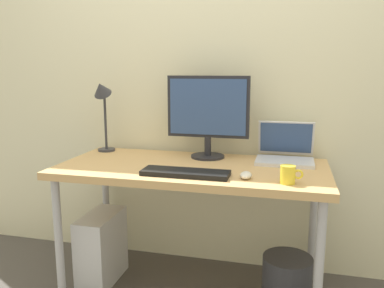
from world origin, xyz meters
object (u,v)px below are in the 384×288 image
(monitor, at_px, (208,112))
(laptop, at_px, (285,151))
(mouse, at_px, (246,175))
(desk_lamp, at_px, (102,100))
(wastebasket, at_px, (287,284))
(keyboard, at_px, (185,173))
(computer_tower, at_px, (102,248))
(coffee_mug, at_px, (288,175))
(desk, at_px, (192,177))

(monitor, relative_size, laptop, 1.52)
(monitor, height_order, laptop, monitor)
(mouse, bearing_deg, monitor, 124.17)
(desk_lamp, bearing_deg, wastebasket, -13.58)
(keyboard, relative_size, wastebasket, 1.47)
(monitor, relative_size, keyboard, 1.11)
(keyboard, xyz_separation_m, computer_tower, (-0.57, 0.17, -0.55))
(desk_lamp, xyz_separation_m, coffee_mug, (1.15, -0.44, -0.29))
(desk, relative_size, computer_tower, 3.49)
(monitor, height_order, desk_lamp, monitor)
(desk_lamp, bearing_deg, computer_tower, -72.09)
(computer_tower, height_order, wastebasket, computer_tower)
(laptop, relative_size, coffee_mug, 3.04)
(desk, bearing_deg, computer_tower, -176.47)
(desk, bearing_deg, desk_lamp, 161.38)
(keyboard, bearing_deg, laptop, 42.67)
(laptop, relative_size, computer_tower, 0.76)
(keyboard, height_order, mouse, mouse)
(laptop, xyz_separation_m, coffee_mug, (0.02, -0.46, -0.01))
(monitor, xyz_separation_m, desk_lamp, (-0.68, 0.00, 0.06))
(coffee_mug, bearing_deg, keyboard, 177.31)
(desk, bearing_deg, keyboard, -84.98)
(desk_lamp, xyz_separation_m, mouse, (0.95, -0.41, -0.31))
(laptop, height_order, mouse, laptop)
(laptop, bearing_deg, keyboard, -137.33)
(monitor, bearing_deg, desk_lamp, 179.93)
(desk_lamp, xyz_separation_m, computer_tower, (0.08, -0.25, -0.87))
(laptop, distance_m, coffee_mug, 0.46)
(desk, relative_size, mouse, 16.29)
(computer_tower, bearing_deg, wastebasket, -1.83)
(desk, distance_m, keyboard, 0.22)
(desk_lamp, height_order, computer_tower, desk_lamp)
(desk, relative_size, keyboard, 3.33)
(coffee_mug, bearing_deg, desk, 156.15)
(desk, bearing_deg, wastebasket, -7.33)
(coffee_mug, bearing_deg, laptop, 92.89)
(computer_tower, bearing_deg, desk_lamp, 107.91)
(monitor, bearing_deg, mouse, -55.83)
(laptop, bearing_deg, coffee_mug, -87.11)
(keyboard, bearing_deg, wastebasket, 14.73)
(desk, xyz_separation_m, computer_tower, (-0.55, -0.03, -0.47))
(monitor, distance_m, computer_tower, 1.03)
(coffee_mug, distance_m, wastebasket, 0.66)
(laptop, height_order, coffee_mug, laptop)
(desk, bearing_deg, monitor, 78.62)
(keyboard, bearing_deg, coffee_mug, -2.69)
(desk_lamp, distance_m, computer_tower, 0.91)
(coffee_mug, bearing_deg, mouse, 169.88)
(coffee_mug, xyz_separation_m, wastebasket, (0.02, 0.16, -0.64))
(monitor, bearing_deg, keyboard, -93.40)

